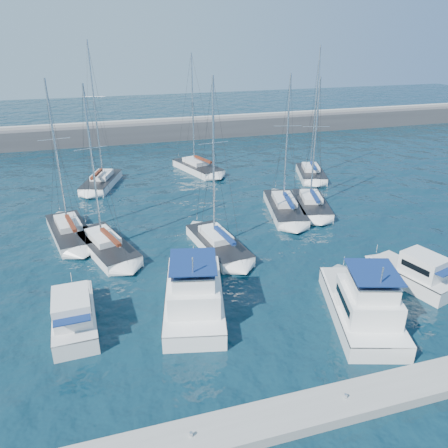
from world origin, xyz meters
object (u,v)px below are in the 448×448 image
object	(u,v)px
motor_yacht_stbd_inner	(363,307)
motor_yacht_stbd_outer	(415,275)
sailboat_back_c	(311,173)
sailboat_mid_a	(70,232)
sailboat_mid_c	(218,244)
sailboat_mid_e	(311,204)
sailboat_back_b	(197,167)
motor_yacht_port_inner	(194,295)
sailboat_mid_b	(106,246)
motor_yacht_port_outer	(74,316)
sailboat_mid_d	(285,208)
sailboat_back_a	(101,181)

from	to	relation	value
motor_yacht_stbd_inner	motor_yacht_stbd_outer	world-z (taller)	motor_yacht_stbd_inner
motor_yacht_stbd_outer	sailboat_back_c	world-z (taller)	sailboat_back_c
sailboat_mid_a	sailboat_mid_c	world-z (taller)	sailboat_mid_c
sailboat_mid_e	sailboat_back_b	xyz separation A→B (m)	(-8.51, 16.99, 0.01)
motor_yacht_port_inner	sailboat_back_c	distance (m)	32.40
motor_yacht_stbd_outer	sailboat_mid_b	distance (m)	25.19
motor_yacht_stbd_outer	motor_yacht_stbd_inner	bearing A→B (deg)	-172.15
motor_yacht_port_outer	sailboat_mid_e	xyz separation A→B (m)	(24.07, 14.29, -0.43)
sailboat_mid_d	sailboat_back_c	size ratio (longest dim) A/B	0.87
motor_yacht_stbd_inner	sailboat_mid_d	size ratio (longest dim) A/B	0.69
motor_yacht_port_inner	sailboat_mid_d	size ratio (longest dim) A/B	0.73
sailboat_mid_a	sailboat_back_a	bearing A→B (deg)	64.54
motor_yacht_stbd_inner	sailboat_back_a	world-z (taller)	sailboat_back_a
sailboat_mid_a	sailboat_mid_e	size ratio (longest dim) A/B	1.04
sailboat_mid_e	sailboat_back_c	bearing A→B (deg)	79.08
sailboat_mid_a	sailboat_mid_d	size ratio (longest dim) A/B	1.01
sailboat_mid_b	sailboat_back_c	distance (m)	30.05
motor_yacht_port_outer	sailboat_mid_e	world-z (taller)	sailboat_mid_e
sailboat_mid_b	sailboat_mid_e	xyz separation A→B (m)	(21.64, 3.85, 0.00)
sailboat_mid_e	motor_yacht_stbd_inner	bearing A→B (deg)	-91.56
sailboat_mid_b	sailboat_back_a	distance (m)	18.19
motor_yacht_stbd_outer	motor_yacht_port_outer	bearing A→B (deg)	159.69
motor_yacht_stbd_inner	sailboat_mid_d	bearing A→B (deg)	98.72
motor_yacht_stbd_outer	sailboat_mid_c	bearing A→B (deg)	125.70
sailboat_mid_d	sailboat_back_a	xyz separation A→B (m)	(-18.21, 14.40, 0.05)
sailboat_back_a	sailboat_back_b	bearing A→B (deg)	31.44
motor_yacht_stbd_outer	sailboat_mid_c	size ratio (longest dim) A/B	0.45
motor_yacht_stbd_inner	sailboat_mid_d	xyz separation A→B (m)	(2.79, 18.86, -0.63)
motor_yacht_stbd_inner	sailboat_mid_d	world-z (taller)	sailboat_mid_d
motor_yacht_stbd_inner	sailboat_back_b	distance (m)	36.01
sailboat_back_a	sailboat_back_c	world-z (taller)	sailboat_back_a
motor_yacht_stbd_inner	sailboat_back_c	bearing A→B (deg)	86.41
sailboat_mid_a	sailboat_back_c	distance (m)	31.33
sailboat_mid_c	sailboat_mid_e	world-z (taller)	sailboat_mid_c
sailboat_mid_e	sailboat_mid_b	bearing A→B (deg)	-154.11
sailboat_mid_b	sailboat_mid_c	distance (m)	9.74
sailboat_back_a	sailboat_back_b	size ratio (longest dim) A/B	1.11
sailboat_mid_d	sailboat_mid_e	world-z (taller)	sailboat_mid_d
motor_yacht_port_outer	motor_yacht_port_inner	distance (m)	7.86
motor_yacht_stbd_inner	sailboat_mid_e	distance (m)	19.84
sailboat_back_a	sailboat_back_c	xyz separation A→B (m)	(26.36, -4.35, 0.01)
sailboat_mid_d	sailboat_mid_e	distance (m)	3.12
motor_yacht_stbd_inner	sailboat_mid_c	xyz separation A→B (m)	(-6.29, 12.67, -0.61)
motor_yacht_port_inner	sailboat_mid_e	world-z (taller)	sailboat_mid_e
sailboat_mid_c	sailboat_back_c	bearing A→B (deg)	34.83
sailboat_back_a	sailboat_back_b	distance (m)	13.10
motor_yacht_stbd_inner	sailboat_back_c	world-z (taller)	sailboat_back_c
motor_yacht_stbd_outer	sailboat_back_a	distance (m)	37.42
sailboat_back_c	sailboat_mid_d	bearing A→B (deg)	-111.22
sailboat_mid_d	motor_yacht_port_inner	bearing A→B (deg)	-119.80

